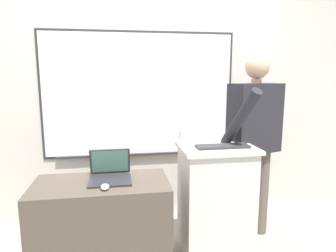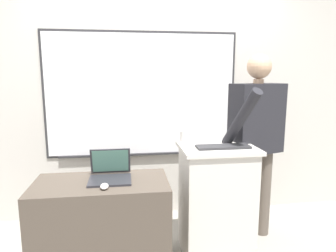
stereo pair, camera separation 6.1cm
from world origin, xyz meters
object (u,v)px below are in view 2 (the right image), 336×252
object	(u,v)px
laptop	(110,172)
person_presenter	(256,134)
lectern_podium	(216,200)
computer_mouse_by_laptop	(104,186)
side_desk	(103,226)
wireless_keyboard	(223,147)
coffee_mug	(185,136)

from	to	relation	value
laptop	person_presenter	bearing A→B (deg)	10.30
person_presenter	laptop	size ratio (longest dim) A/B	5.32
lectern_podium	computer_mouse_by_laptop	xyz separation A→B (m)	(-0.91, -0.25, 0.27)
side_desk	wireless_keyboard	world-z (taller)	wireless_keyboard
side_desk	coffee_mug	distance (m)	1.00
lectern_podium	computer_mouse_by_laptop	size ratio (longest dim) A/B	9.48
lectern_podium	wireless_keyboard	distance (m)	0.49
side_desk	laptop	distance (m)	0.43
side_desk	laptop	size ratio (longest dim) A/B	3.18
side_desk	coffee_mug	xyz separation A→B (m)	(0.71, 0.30, 0.64)
side_desk	coffee_mug	bearing A→B (deg)	22.78
coffee_mug	lectern_podium	bearing A→B (deg)	-38.53
person_presenter	coffee_mug	xyz separation A→B (m)	(-0.66, -0.00, -0.00)
coffee_mug	computer_mouse_by_laptop	bearing A→B (deg)	-146.78
person_presenter	laptop	distance (m)	1.33
lectern_podium	laptop	size ratio (longest dim) A/B	2.95
side_desk	wireless_keyboard	xyz separation A→B (m)	(0.97, 0.05, 0.59)
side_desk	person_presenter	size ratio (longest dim) A/B	0.60
person_presenter	computer_mouse_by_laptop	size ratio (longest dim) A/B	17.09
lectern_podium	wireless_keyboard	world-z (taller)	wireless_keyboard
person_presenter	wireless_keyboard	bearing A→B (deg)	-164.22
computer_mouse_by_laptop	person_presenter	bearing A→B (deg)	18.46
side_desk	coffee_mug	world-z (taller)	coffee_mug
lectern_podium	laptop	xyz separation A→B (m)	(-0.87, -0.04, 0.31)
wireless_keyboard	laptop	bearing A→B (deg)	178.75
laptop	wireless_keyboard	bearing A→B (deg)	-1.25
lectern_podium	side_desk	world-z (taller)	lectern_podium
lectern_podium	person_presenter	bearing A→B (deg)	24.53
wireless_keyboard	computer_mouse_by_laptop	bearing A→B (deg)	-168.61
person_presenter	coffee_mug	world-z (taller)	person_presenter
wireless_keyboard	computer_mouse_by_laptop	size ratio (longest dim) A/B	4.30
person_presenter	computer_mouse_by_laptop	xyz separation A→B (m)	(-1.33, -0.44, -0.26)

